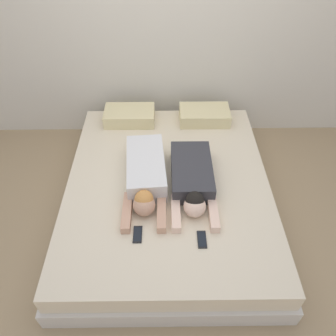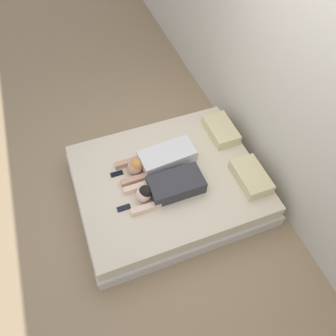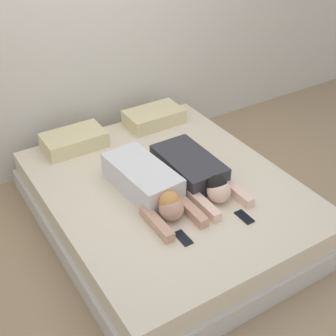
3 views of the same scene
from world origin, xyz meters
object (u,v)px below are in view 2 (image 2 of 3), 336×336
at_px(person_left, 160,160).
at_px(cell_phone_right, 124,208).
at_px(person_right, 168,187).
at_px(cell_phone_left, 117,174).
at_px(bed, 168,184).
at_px(pillow_head_right, 251,177).
at_px(pillow_head_left, 221,130).

xyz_separation_m(person_left, cell_phone_right, (0.43, -0.58, -0.09)).
distance_m(person_right, cell_phone_left, 0.66).
distance_m(bed, cell_phone_left, 0.64).
xyz_separation_m(pillow_head_right, cell_phone_right, (-0.15, -1.49, -0.06)).
distance_m(pillow_head_right, cell_phone_right, 1.50).
bearing_deg(bed, cell_phone_left, -112.62).
bearing_deg(pillow_head_right, person_left, -122.59).
height_order(bed, cell_phone_left, cell_phone_left).
relative_size(pillow_head_left, person_left, 0.54).
xyz_separation_m(pillow_head_left, pillow_head_right, (0.79, 0.00, 0.00)).
distance_m(pillow_head_right, person_left, 1.09).
distance_m(cell_phone_left, cell_phone_right, 0.48).
height_order(pillow_head_right, person_left, person_left).
xyz_separation_m(pillow_head_right, person_left, (-0.58, -0.91, 0.03)).
height_order(pillow_head_left, pillow_head_right, same).
distance_m(bed, pillow_head_right, 1.00).
height_order(pillow_head_right, person_right, person_right).
bearing_deg(pillow_head_left, cell_phone_right, -66.83).
height_order(pillow_head_right, cell_phone_left, pillow_head_right).
relative_size(person_right, cell_phone_left, 5.93).
distance_m(pillow_head_left, person_left, 0.94).
distance_m(pillow_head_left, cell_phone_left, 1.45).
distance_m(pillow_head_right, person_right, 0.97).
xyz_separation_m(pillow_head_left, cell_phone_left, (0.16, -1.44, -0.06)).
bearing_deg(pillow_head_left, person_right, -58.01).
distance_m(person_left, cell_phone_right, 0.73).
xyz_separation_m(pillow_head_right, person_right, (-0.19, -0.96, 0.02)).
bearing_deg(pillow_head_left, pillow_head_right, 0.00).
height_order(person_left, cell_phone_left, person_left).
bearing_deg(cell_phone_left, person_left, 85.20).
height_order(person_right, cell_phone_right, person_right).
height_order(bed, pillow_head_right, pillow_head_right).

